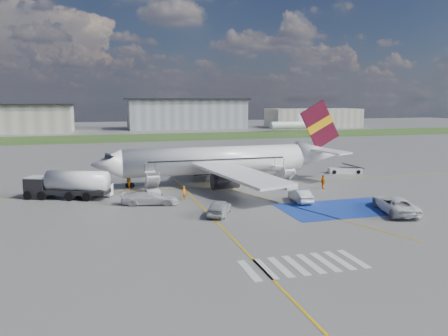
% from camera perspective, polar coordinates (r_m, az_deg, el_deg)
% --- Properties ---
extents(ground, '(400.00, 400.00, 0.00)m').
position_cam_1_polar(ground, '(49.85, 2.96, -4.99)').
color(ground, '#60605E').
rests_on(ground, ground).
extents(grass_strip, '(400.00, 30.00, 0.01)m').
position_cam_1_polar(grass_strip, '(142.12, -9.64, 3.97)').
color(grass_strip, '#2D4C1E').
rests_on(grass_strip, ground).
extents(taxiway_line_main, '(120.00, 0.20, 0.01)m').
position_cam_1_polar(taxiway_line_main, '(61.05, -0.71, -2.38)').
color(taxiway_line_main, gold).
rests_on(taxiway_line_main, ground).
extents(taxiway_line_cross, '(0.20, 60.00, 0.01)m').
position_cam_1_polar(taxiway_line_cross, '(39.21, 0.78, -8.86)').
color(taxiway_line_cross, gold).
rests_on(taxiway_line_cross, ground).
extents(taxiway_line_diag, '(20.71, 56.45, 0.01)m').
position_cam_1_polar(taxiway_line_diag, '(61.05, -0.71, -2.38)').
color(taxiway_line_diag, gold).
rests_on(taxiway_line_diag, ground).
extents(staging_box, '(14.00, 8.00, 0.01)m').
position_cam_1_polar(staging_box, '(50.52, 15.30, -5.11)').
color(staging_box, '#193799').
rests_on(staging_box, ground).
extents(crosswalk, '(9.00, 4.00, 0.01)m').
position_cam_1_polar(crosswalk, '(33.31, 10.30, -12.30)').
color(crosswalk, silver).
rests_on(crosswalk, ground).
extents(terminal_centre, '(48.00, 18.00, 12.00)m').
position_cam_1_polar(terminal_centre, '(184.34, -4.89, 7.04)').
color(terminal_centre, gray).
rests_on(terminal_centre, ground).
extents(terminal_east, '(40.00, 16.00, 8.00)m').
position_cam_1_polar(terminal_east, '(196.21, 11.59, 6.42)').
color(terminal_east, gray).
rests_on(terminal_east, ground).
extents(airliner, '(36.81, 32.95, 11.92)m').
position_cam_1_polar(airliner, '(62.78, 0.12, 1.07)').
color(airliner, white).
rests_on(airliner, ground).
extents(airstairs_fwd, '(1.90, 5.20, 3.60)m').
position_cam_1_polar(airstairs_fwd, '(55.96, -9.24, -2.90)').
color(airstairs_fwd, white).
rests_on(airstairs_fwd, ground).
extents(airstairs_aft, '(1.90, 5.20, 3.60)m').
position_cam_1_polar(airstairs_aft, '(60.90, 8.32, -1.91)').
color(airstairs_aft, white).
rests_on(airstairs_aft, ground).
extents(fuel_tanker, '(10.30, 6.32, 3.44)m').
position_cam_1_polar(fuel_tanker, '(56.59, -19.70, -2.33)').
color(fuel_tanker, black).
rests_on(fuel_tanker, ground).
extents(gpu_cart, '(2.38, 1.96, 1.72)m').
position_cam_1_polar(gpu_cart, '(56.41, -15.46, -2.86)').
color(gpu_cart, white).
rests_on(gpu_cart, ground).
extents(belt_loader, '(5.88, 3.21, 1.70)m').
position_cam_1_polar(belt_loader, '(74.46, 15.54, -0.33)').
color(belt_loader, white).
rests_on(belt_loader, ground).
extents(car_silver_a, '(3.94, 5.19, 1.65)m').
position_cam_1_polar(car_silver_a, '(45.78, -0.63, -5.18)').
color(car_silver_a, '#ADB0B4').
rests_on(car_silver_a, ground).
extents(car_silver_b, '(2.02, 4.74, 1.52)m').
position_cam_1_polar(car_silver_b, '(52.35, 9.96, -3.59)').
color(car_silver_b, '#B6B8BD').
rests_on(car_silver_b, ground).
extents(van_white_a, '(4.45, 6.68, 2.30)m').
position_cam_1_polar(van_white_a, '(50.46, 21.42, -4.09)').
color(van_white_a, white).
rests_on(van_white_a, ground).
extents(van_white_b, '(5.25, 3.10, 1.93)m').
position_cam_1_polar(van_white_b, '(51.00, -9.68, -3.68)').
color(van_white_b, silver).
rests_on(van_white_b, ground).
extents(crew_fwd, '(0.73, 0.75, 1.73)m').
position_cam_1_polar(crew_fwd, '(52.91, -5.22, -3.24)').
color(crew_fwd, orange).
rests_on(crew_fwd, ground).
extents(crew_nose, '(0.85, 0.98, 1.74)m').
position_cam_1_polar(crew_nose, '(60.57, -12.44, -1.85)').
color(crew_nose, orange).
rests_on(crew_nose, ground).
extents(crew_aft, '(0.52, 1.15, 1.92)m').
position_cam_1_polar(crew_aft, '(60.52, 12.80, -1.79)').
color(crew_aft, orange).
rests_on(crew_aft, ground).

